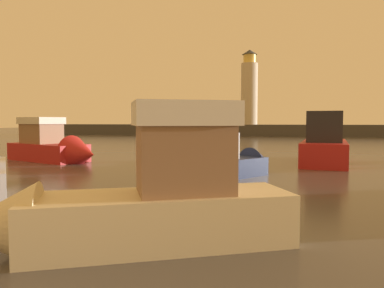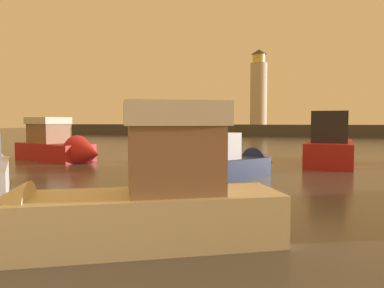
{
  "view_description": "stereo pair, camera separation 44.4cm",
  "coord_description": "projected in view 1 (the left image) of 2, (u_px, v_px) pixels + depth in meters",
  "views": [
    {
      "loc": [
        1.93,
        -1.2,
        2.63
      ],
      "look_at": [
        -1.55,
        12.84,
        1.75
      ],
      "focal_mm": 34.73,
      "sensor_mm": 36.0,
      "label": 1
    },
    {
      "loc": [
        2.36,
        -1.09,
        2.63
      ],
      "look_at": [
        -1.55,
        12.84,
        1.75
      ],
      "focal_mm": 34.73,
      "sensor_mm": 36.0,
      "label": 2
    }
  ],
  "objects": [
    {
      "name": "motorboat_2",
      "position": [
        56.0,
        147.0,
        24.36
      ],
      "size": [
        7.95,
        4.89,
        3.41
      ],
      "color": "#B21E1E",
      "rests_on": "ground_plane"
    },
    {
      "name": "breakwater",
      "position": [
        273.0,
        130.0,
        66.41
      ],
      "size": [
        83.0,
        4.18,
        2.07
      ],
      "primitive_type": "cube",
      "color": "#423F3D",
      "rests_on": "ground_plane"
    },
    {
      "name": "ground_plane",
      "position": [
        262.0,
        150.0,
        34.13
      ],
      "size": [
        220.0,
        220.0,
        0.0
      ],
      "primitive_type": "plane",
      "color": "#4C4742"
    },
    {
      "name": "motorboat_5",
      "position": [
        325.0,
        146.0,
        24.21
      ],
      "size": [
        3.55,
        9.1,
        3.7
      ],
      "color": "#B21E1E",
      "rests_on": "ground_plane"
    },
    {
      "name": "lighthouse",
      "position": [
        249.0,
        89.0,
        66.99
      ],
      "size": [
        2.98,
        2.98,
        13.45
      ],
      "color": "beige",
      "rests_on": "breakwater"
    },
    {
      "name": "motorboat_6",
      "position": [
        134.0,
        201.0,
        7.73
      ],
      "size": [
        6.82,
        4.59,
        3.28
      ],
      "color": "beige",
      "rests_on": "ground_plane"
    },
    {
      "name": "motorboat_1",
      "position": [
        235.0,
        163.0,
        17.87
      ],
      "size": [
        4.69,
        5.73,
        2.47
      ],
      "color": "#1E284C",
      "rests_on": "ground_plane"
    }
  ]
}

